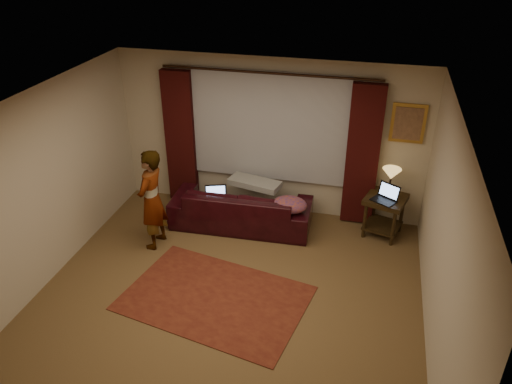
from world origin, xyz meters
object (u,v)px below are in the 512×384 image
laptop_table (384,194)px  person (152,200)px  sofa (241,200)px  laptop_sofa (216,196)px  tiffany_lamp (390,182)px  end_table (384,216)px

laptop_table → person: (-3.31, -0.99, -0.01)m
sofa → laptop_sofa: 0.42m
tiffany_lamp → person: bearing=-160.5°
end_table → person: 3.56m
end_table → person: (-3.35, -1.12, 0.45)m
person → tiffany_lamp: bearing=112.7°
tiffany_lamp → person: person is taller
end_table → laptop_table: size_ratio=1.80×
tiffany_lamp → laptop_table: bearing=-108.0°
person → laptop_table: bearing=109.8°
sofa → laptop_sofa: (-0.36, -0.18, 0.12)m
person → sofa: bearing=130.6°
laptop_sofa → tiffany_lamp: 2.69m
tiffany_lamp → end_table: bearing=-112.8°
sofa → person: (-1.12, -0.86, 0.33)m
sofa → person: person is taller
laptop_sofa → sofa: bearing=6.8°
end_table → laptop_sofa: bearing=-170.2°
sofa → laptop_table: laptop_table is taller
end_table → person: bearing=-161.5°
sofa → tiffany_lamp: 2.33m
tiffany_lamp → person: size_ratio=0.29×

